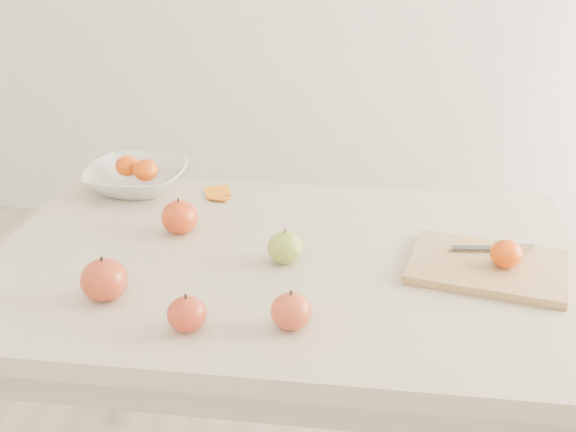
# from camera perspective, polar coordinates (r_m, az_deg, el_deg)

# --- Properties ---
(table) EXTENTS (1.20, 0.80, 0.75)m
(table) POSITION_cam_1_polar(r_m,az_deg,el_deg) (1.52, -0.25, -6.59)
(table) COLOR beige
(table) RESTS_ON ground
(cutting_board) EXTENTS (0.33, 0.27, 0.02)m
(cutting_board) POSITION_cam_1_polar(r_m,az_deg,el_deg) (1.47, 15.48, -3.89)
(cutting_board) COLOR tan
(cutting_board) RESTS_ON table
(board_tangerine) EXTENTS (0.06, 0.06, 0.05)m
(board_tangerine) POSITION_cam_1_polar(r_m,az_deg,el_deg) (1.45, 16.86, -2.87)
(board_tangerine) COLOR #DA5307
(board_tangerine) RESTS_ON cutting_board
(fruit_bowl) EXTENTS (0.25, 0.25, 0.06)m
(fruit_bowl) POSITION_cam_1_polar(r_m,az_deg,el_deg) (1.83, -11.88, 2.94)
(fruit_bowl) COLOR silver
(fruit_bowl) RESTS_ON table
(bowl_tangerine_near) EXTENTS (0.06, 0.06, 0.05)m
(bowl_tangerine_near) POSITION_cam_1_polar(r_m,az_deg,el_deg) (1.83, -12.59, 3.90)
(bowl_tangerine_near) COLOR #DB5F07
(bowl_tangerine_near) RESTS_ON fruit_bowl
(bowl_tangerine_far) EXTENTS (0.06, 0.06, 0.05)m
(bowl_tangerine_far) POSITION_cam_1_polar(r_m,az_deg,el_deg) (1.79, -11.20, 3.59)
(bowl_tangerine_far) COLOR #D15707
(bowl_tangerine_far) RESTS_ON fruit_bowl
(orange_peel_a) EXTENTS (0.07, 0.06, 0.01)m
(orange_peel_a) POSITION_cam_1_polar(r_m,az_deg,el_deg) (1.78, -5.59, 1.81)
(orange_peel_a) COLOR orange
(orange_peel_a) RESTS_ON table
(orange_peel_b) EXTENTS (0.05, 0.04, 0.01)m
(orange_peel_b) POSITION_cam_1_polar(r_m,az_deg,el_deg) (1.74, -5.45, 1.33)
(orange_peel_b) COLOR orange
(orange_peel_b) RESTS_ON table
(paring_knife) EXTENTS (0.17, 0.05, 0.01)m
(paring_knife) POSITION_cam_1_polar(r_m,az_deg,el_deg) (1.53, 16.98, -2.19)
(paring_knife) COLOR silver
(paring_knife) RESTS_ON cutting_board
(apple_green) EXTENTS (0.07, 0.07, 0.06)m
(apple_green) POSITION_cam_1_polar(r_m,az_deg,el_deg) (1.44, -0.24, -2.51)
(apple_green) COLOR #5F8A20
(apple_green) RESTS_ON table
(apple_red_d) EXTENTS (0.09, 0.09, 0.08)m
(apple_red_d) POSITION_cam_1_polar(r_m,az_deg,el_deg) (1.35, -14.33, -4.92)
(apple_red_d) COLOR maroon
(apple_red_d) RESTS_ON table
(apple_red_e) EXTENTS (0.07, 0.07, 0.06)m
(apple_red_e) POSITION_cam_1_polar(r_m,az_deg,el_deg) (1.23, 0.24, -7.54)
(apple_red_e) COLOR maroon
(apple_red_e) RESTS_ON table
(apple_red_a) EXTENTS (0.08, 0.08, 0.07)m
(apple_red_a) POSITION_cam_1_polar(r_m,az_deg,el_deg) (1.58, -8.57, -0.09)
(apple_red_a) COLOR #A10C07
(apple_red_a) RESTS_ON table
(apple_red_c) EXTENTS (0.07, 0.07, 0.06)m
(apple_red_c) POSITION_cam_1_polar(r_m,az_deg,el_deg) (1.24, -7.99, -7.67)
(apple_red_c) COLOR maroon
(apple_red_c) RESTS_ON table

